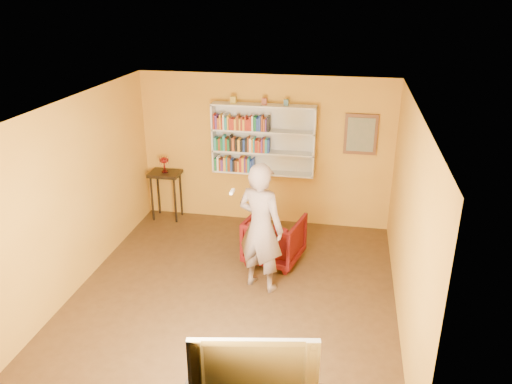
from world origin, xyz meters
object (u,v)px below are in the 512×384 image
console_table (166,180)px  ruby_lustre (164,162)px  bookshelf (264,139)px  armchair (274,239)px  television (254,361)px  person (261,228)px

console_table → ruby_lustre: ruby_lustre is taller
bookshelf → ruby_lustre: bearing=-175.0°
armchair → television: 3.33m
console_table → ruby_lustre: 0.36m
console_table → television: television is taller
person → television: (0.39, -2.51, -0.13)m
armchair → television: bearing=108.2°
ruby_lustre → television: (2.53, -4.50, -0.29)m
console_table → armchair: 2.56m
console_table → armchair: bearing=-28.5°
bookshelf → ruby_lustre: bookshelf is taller
person → bookshelf: bearing=-60.0°
ruby_lustre → person: person is taller
console_table → television: size_ratio=0.77×
console_table → armchair: size_ratio=1.09×
ruby_lustre → person: bearing=-42.9°
bookshelf → armchair: 1.88m
television → person: bearing=88.6°
bookshelf → armchair: (0.41, -1.37, -1.21)m
television → bookshelf: bearing=88.6°
ruby_lustre → person: 2.93m
ruby_lustre → armchair: 2.64m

